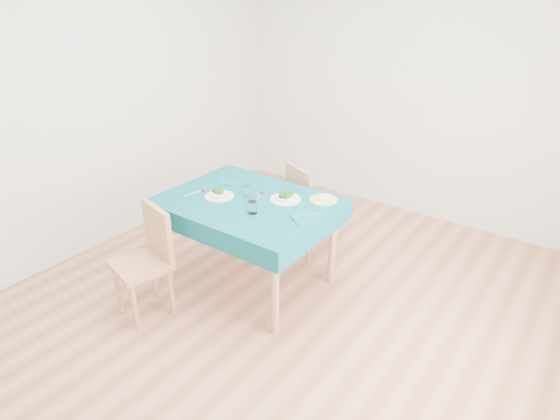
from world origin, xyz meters
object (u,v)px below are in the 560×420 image
Objects in this scene: chair_far at (314,202)px; side_plate at (324,200)px; bowl_near at (219,193)px; table at (249,243)px; chair_near at (140,261)px; bowl_far at (285,196)px.

chair_far reaches higher than side_plate.
bowl_near is 1.06× the size of side_plate.
bowl_near is at bearing 91.64° from chair_far.
bowl_near is at bearing -158.90° from table.
chair_far is (0.51, 1.56, 0.03)m from chair_near.
side_plate is at bearing 66.55° from chair_near.
bowl_far is (0.46, 0.26, 0.00)m from bowl_near.
chair_near is (-0.38, -0.78, 0.08)m from table.
bowl_near is at bearing -150.49° from bowl_far.
chair_far is 0.68m from bowl_far.
chair_near is 1.64m from chair_far.
chair_near is at bearing -127.19° from side_plate.
bowl_near is at bearing -148.45° from side_plate.
side_plate is (0.35, -0.43, 0.28)m from chair_far.
bowl_far is at bearing 36.43° from table.
bowl_far is at bearing 29.51° from bowl_near.
chair_near is 1.18m from bowl_far.
bowl_far is at bearing 123.71° from chair_far.
chair_far is 4.26× the size of bowl_near.
table is at bearing -143.57° from bowl_far.
bowl_near is at bearing 91.15° from chair_near.
chair_far is (0.13, 0.77, 0.11)m from table.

